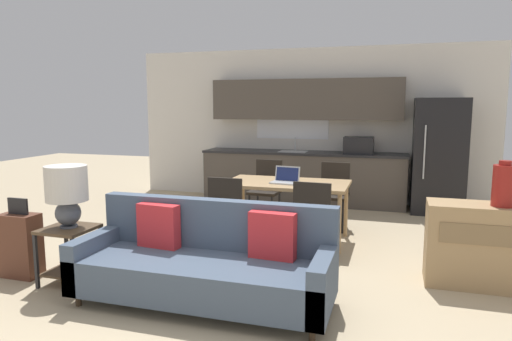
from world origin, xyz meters
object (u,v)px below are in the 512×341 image
credenza (482,246)px  dining_chair_near_left (229,210)px  dining_chair_near_right (314,217)px  vase (504,185)px  dining_table (287,187)px  dining_chair_far_right (334,192)px  refrigerator (439,156)px  suitcase (21,245)px  table_lamp (67,190)px  laptop (286,179)px  side_table (69,246)px  dining_chair_far_left (266,187)px  couch (206,264)px

credenza → dining_chair_near_left: size_ratio=1.09×
dining_chair_near_right → vase: bearing=177.0°
credenza → vase: (0.14, -0.04, 0.59)m
dining_table → dining_chair_far_right: dining_chair_far_right is taller
refrigerator → credenza: bearing=-87.2°
dining_table → suitcase: (-2.24, -2.00, -0.36)m
table_lamp → dining_chair_near_left: (1.16, 1.25, -0.40)m
table_lamp → laptop: (1.65, 1.95, -0.12)m
side_table → vase: vase is taller
table_lamp → suitcase: table_lamp is taller
side_table → suitcase: 0.58m
dining_chair_far_right → dining_chair_far_left: size_ratio=1.00×
dining_chair_far_right → refrigerator: bearing=47.5°
couch → side_table: couch is taller
credenza → dining_chair_near_right: dining_chair_near_right is taller
vase → dining_table: bearing=156.6°
couch → laptop: size_ratio=6.38×
table_lamp → credenza: bearing=15.8°
credenza → laptop: 2.31m
side_table → laptop: (1.65, 1.96, 0.42)m
couch → vase: 2.76m
dining_table → couch: bearing=-96.9°
refrigerator → dining_chair_near_left: refrigerator is taller
dining_chair_far_right → suitcase: size_ratio=1.14×
refrigerator → suitcase: 5.96m
side_table → credenza: (3.76, 1.07, 0.03)m
dining_chair_far_left → laptop: bearing=-56.1°
couch → suitcase: couch is taller
couch → dining_chair_near_left: dining_chair_near_left is taller
table_lamp → suitcase: size_ratio=0.74×
table_lamp → dining_chair_far_left: size_ratio=0.65×
side_table → dining_chair_far_left: bearing=67.2°
credenza → couch: bearing=-155.5°
side_table → table_lamp: (0.00, 0.01, 0.54)m
dining_chair_near_right → suitcase: size_ratio=1.14×
credenza → dining_chair_near_left: bearing=176.0°
dining_chair_near_right → dining_chair_far_right: 1.52m
credenza → table_lamp: bearing=-164.2°
refrigerator → table_lamp: refrigerator is taller
table_lamp → dining_chair_far_right: (2.15, 2.75, -0.40)m
side_table → couch: bearing=0.1°
credenza → laptop: bearing=157.2°
credenza → vase: vase is taller
dining_chair_near_right → suitcase: bearing=27.8°
credenza → suitcase: suitcase is taller
dining_chair_near_left → side_table: bearing=48.2°
refrigerator → laptop: size_ratio=5.23×
dining_table → dining_chair_near_left: bearing=-123.3°
vase → table_lamp: bearing=-165.2°
dining_chair_near_right → laptop: laptop is taller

